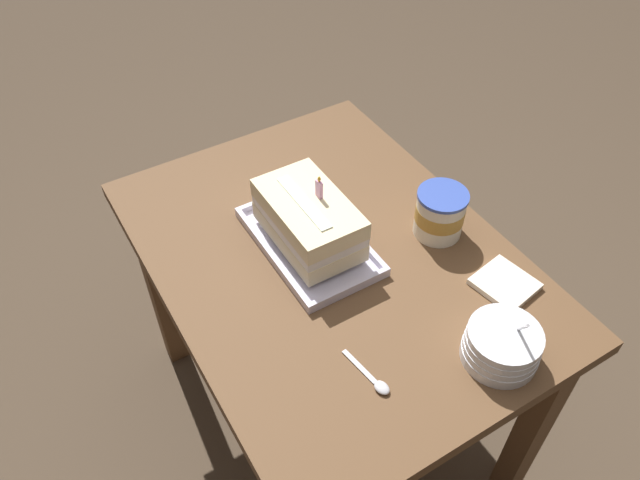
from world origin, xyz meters
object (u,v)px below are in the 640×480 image
bowl_stack (502,345)px  ice_cream_tub (440,213)px  birthday_cake (309,219)px  foil_tray (309,242)px  napkin_pile (505,284)px  serving_spoon_near_tray (377,383)px

bowl_stack → ice_cream_tub: bearing=161.1°
birthday_cake → bowl_stack: size_ratio=1.72×
ice_cream_tub → bowl_stack: bearing=-18.9°
foil_tray → napkin_pile: bearing=42.5°
napkin_pile → bowl_stack: bearing=-46.5°
foil_tray → serving_spoon_near_tray: bearing=-11.3°
birthday_cake → foil_tray: bearing=-90.0°
bowl_stack → serving_spoon_near_tray: (-0.07, -0.24, -0.03)m
ice_cream_tub → serving_spoon_near_tray: size_ratio=0.91×
foil_tray → serving_spoon_near_tray: size_ratio=2.73×
bowl_stack → ice_cream_tub: bowl_stack is taller
bowl_stack → ice_cream_tub: (-0.33, 0.11, 0.02)m
bowl_stack → serving_spoon_near_tray: size_ratio=1.17×
birthday_cake → serving_spoon_near_tray: size_ratio=2.01×
foil_tray → ice_cream_tub: bearing=67.1°
napkin_pile → ice_cream_tub: bearing=-174.5°
foil_tray → napkin_pile: 0.44m
bowl_stack → ice_cream_tub: size_ratio=1.29×
birthday_cake → napkin_pile: (0.32, 0.30, -0.07)m
serving_spoon_near_tray → napkin_pile: size_ratio=0.94×
foil_tray → bowl_stack: bowl_stack is taller
foil_tray → ice_cream_tub: size_ratio=3.01×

